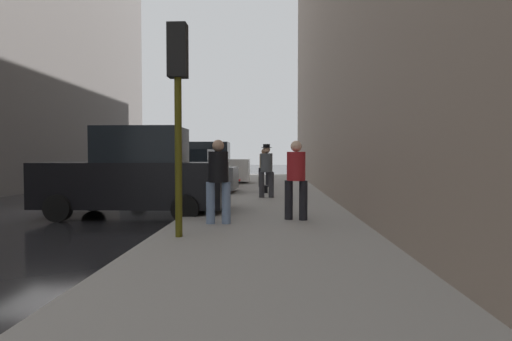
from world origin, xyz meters
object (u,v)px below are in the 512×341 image
parked_gray_coupe (183,174)px  pedestrian_in_jeans (218,177)px  pedestrian_with_beanie (266,168)px  parked_white_van (206,166)px  pedestrian_in_tan_coat (264,166)px  fire_hydrant (236,179)px  pedestrian_in_red_jacket (296,176)px  duffel_bag (263,189)px  traffic_light (178,83)px  parked_black_suv (136,176)px

parked_gray_coupe → pedestrian_in_jeans: pedestrian_in_jeans is taller
parked_gray_coupe → pedestrian_with_beanie: bearing=-31.3°
pedestrian_in_jeans → pedestrian_with_beanie: 5.28m
parked_white_van → pedestrian_in_tan_coat: bearing=-40.5°
pedestrian_in_jeans → fire_hydrant: bearing=93.2°
pedestrian_in_red_jacket → pedestrian_with_beanie: 4.69m
fire_hydrant → pedestrian_in_tan_coat: (1.26, 0.12, 0.61)m
pedestrian_in_tan_coat → duffel_bag: pedestrian_in_tan_coat is taller
parked_gray_coupe → traffic_light: traffic_light is taller
fire_hydrant → pedestrian_with_beanie: pedestrian_with_beanie is taller
parked_gray_coupe → pedestrian_in_tan_coat: pedestrian_in_tan_coat is taller
parked_black_suv → duffel_bag: size_ratio=10.46×
parked_gray_coupe → parked_white_van: parked_white_van is taller
parked_gray_coupe → traffic_light: (1.85, -8.52, 1.91)m
traffic_light → fire_hydrant: bearing=90.3°
parked_white_van → fire_hydrant: size_ratio=6.58×
parked_gray_coupe → pedestrian_in_red_jacket: bearing=-59.1°
fire_hydrant → traffic_light: traffic_light is taller
pedestrian_in_jeans → pedestrian_with_beanie: (0.90, 5.20, 0.03)m
traffic_light → pedestrian_with_beanie: bearing=78.0°
parked_gray_coupe → pedestrian_in_tan_coat: (3.07, 2.66, 0.26)m
traffic_light → pedestrian_in_jeans: size_ratio=2.11×
fire_hydrant → pedestrian_in_tan_coat: bearing=5.4°
parked_gray_coupe → parked_white_van: size_ratio=0.92×
traffic_light → parked_white_van: bearing=97.7°
parked_white_van → pedestrian_in_red_jacket: (3.96, -11.90, 0.07)m
parked_gray_coupe → duffel_bag: 3.17m
duffel_bag → pedestrian_in_tan_coat: bearing=90.8°
pedestrian_with_beanie → pedestrian_in_tan_coat: bearing=92.2°
pedestrian_in_red_jacket → pedestrian_with_beanie: (-0.71, 4.64, 0.03)m
pedestrian_in_tan_coat → traffic_light: bearing=-96.2°
parked_gray_coupe → fire_hydrant: 3.14m
traffic_light → parked_black_suv: bearing=119.8°
pedestrian_in_red_jacket → pedestrian_in_jeans: 1.71m
parked_white_van → pedestrian_in_red_jacket: size_ratio=2.71×
pedestrian_in_jeans → traffic_light: bearing=-110.2°
pedestrian_in_jeans → duffel_bag: bearing=83.8°
pedestrian_in_tan_coat → parked_gray_coupe: bearing=-139.1°
traffic_light → duffel_bag: 8.74m
traffic_light → duffel_bag: bearing=81.4°
fire_hydrant → pedestrian_in_jeans: bearing=-86.8°
fire_hydrant → duffel_bag: size_ratio=1.60×
pedestrian_with_beanie → traffic_light: bearing=-102.0°
pedestrian_in_tan_coat → pedestrian_with_beanie: 4.64m
parked_white_van → traffic_light: 14.03m
parked_white_van → traffic_light: bearing=-82.3°
parked_black_suv → parked_white_van: 10.56m
parked_black_suv → duffel_bag: parked_black_suv is taller
traffic_light → pedestrian_in_red_jacket: 3.29m
parked_gray_coupe → duffel_bag: (3.11, -0.22, -0.56)m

